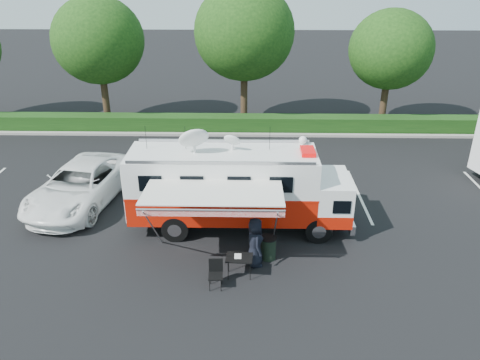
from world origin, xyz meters
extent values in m
plane|color=black|center=(0.00, 0.00, 0.00)|extent=(120.00, 120.00, 0.00)
cube|color=#9E998E|center=(4.00, 11.00, 0.07)|extent=(60.00, 0.35, 0.15)
cube|color=black|center=(4.00, 11.90, 0.50)|extent=(60.00, 1.20, 1.00)
cylinder|color=black|center=(-9.00, 13.00, 2.20)|extent=(0.44, 0.44, 4.40)
ellipsoid|color=#14380F|center=(-9.00, 13.00, 5.46)|extent=(5.63, 5.63, 5.35)
cylinder|color=black|center=(0.00, 13.00, 2.40)|extent=(0.44, 0.44, 4.80)
ellipsoid|color=#14380F|center=(0.00, 13.00, 5.95)|extent=(6.14, 6.14, 5.84)
cylinder|color=black|center=(9.00, 13.00, 2.00)|extent=(0.44, 0.44, 4.00)
ellipsoid|color=#14380F|center=(9.00, 13.00, 4.96)|extent=(5.12, 5.12, 4.86)
cube|color=silver|center=(-6.50, 3.00, 0.00)|extent=(0.12, 5.50, 0.01)
cube|color=silver|center=(-0.50, 3.00, 0.00)|extent=(0.12, 5.50, 0.01)
cube|color=silver|center=(5.50, 3.00, 0.00)|extent=(0.12, 5.50, 0.01)
cube|color=black|center=(0.00, 0.00, 0.52)|extent=(8.21, 1.34, 0.29)
cylinder|color=black|center=(3.05, -1.05, 0.52)|extent=(1.05, 0.31, 1.05)
cylinder|color=black|center=(3.05, 1.05, 0.52)|extent=(1.05, 0.31, 1.05)
cylinder|color=black|center=(-2.48, -1.05, 0.52)|extent=(1.05, 0.31, 1.05)
cylinder|color=black|center=(-2.48, 1.05, 0.52)|extent=(1.05, 0.31, 1.05)
cube|color=silver|center=(4.34, 0.00, 0.57)|extent=(0.19, 2.39, 0.38)
cube|color=white|center=(3.63, 0.00, 1.48)|extent=(1.34, 2.39, 1.62)
cube|color=#BC1707|center=(3.63, 0.00, 0.91)|extent=(1.36, 2.41, 0.52)
cube|color=black|center=(4.25, 0.00, 1.77)|extent=(0.11, 2.09, 0.67)
cube|color=#BC1707|center=(-0.67, 0.00, 1.24)|extent=(7.25, 2.39, 1.15)
cube|color=#BC1707|center=(-0.67, 0.00, 1.81)|extent=(7.27, 2.41, 0.10)
cube|color=white|center=(-0.67, 0.00, 2.53)|extent=(7.25, 2.39, 1.34)
cube|color=silver|center=(-0.67, 0.00, 3.24)|extent=(7.25, 2.39, 0.08)
cube|color=#CC0505|center=(2.58, 0.00, 3.37)|extent=(0.52, 0.91, 0.15)
sphere|color=white|center=(2.48, 0.95, 3.46)|extent=(0.32, 0.32, 0.32)
ellipsoid|color=silver|center=(-1.72, -0.14, 3.91)|extent=(1.15, 1.15, 0.34)
ellipsoid|color=silver|center=(-0.29, 0.19, 3.72)|extent=(0.67, 0.67, 0.19)
cylinder|color=black|center=(-3.63, 0.38, 3.72)|extent=(0.02, 0.02, 0.95)
cylinder|color=black|center=(-2.10, 0.38, 3.72)|extent=(0.02, 0.02, 0.95)
cylinder|color=black|center=(1.15, 0.38, 3.72)|extent=(0.02, 0.02, 0.95)
cube|color=silver|center=(-0.86, -2.34, 2.77)|extent=(4.77, 2.29, 0.20)
cube|color=red|center=(-0.86, -3.46, 2.60)|extent=(4.77, 0.04, 0.27)
cylinder|color=#B2B2B7|center=(-0.86, -3.48, 2.71)|extent=(4.77, 0.07, 0.07)
cylinder|color=#B2B2B7|center=(-2.99, -2.41, 1.36)|extent=(0.05, 2.48, 2.75)
cylinder|color=#B2B2B7|center=(1.28, -2.41, 1.36)|extent=(0.05, 2.48, 2.75)
imported|color=white|center=(-7.12, 1.97, 0.00)|extent=(3.98, 6.80, 1.78)
imported|color=black|center=(0.59, -2.59, 0.00)|extent=(0.79, 1.02, 1.87)
cube|color=black|center=(0.05, -3.26, 0.75)|extent=(0.95, 0.70, 0.04)
cylinder|color=black|center=(-0.32, -3.50, 0.37)|extent=(0.02, 0.02, 0.75)
cylinder|color=black|center=(-0.32, -3.03, 0.37)|extent=(0.02, 0.02, 0.75)
cylinder|color=black|center=(0.43, -3.50, 0.37)|extent=(0.02, 0.02, 0.75)
cylinder|color=black|center=(0.43, -3.03, 0.37)|extent=(0.02, 0.02, 0.75)
cube|color=silver|center=(0.00, -3.21, 0.77)|extent=(0.24, 0.32, 0.01)
cube|color=black|center=(-0.72, -3.93, 0.47)|extent=(0.50, 0.50, 0.04)
cube|color=black|center=(-0.72, -3.69, 0.73)|extent=(0.47, 0.07, 0.52)
cylinder|color=black|center=(-0.90, -4.12, 0.24)|extent=(0.02, 0.02, 0.47)
cylinder|color=black|center=(-0.90, -3.74, 0.24)|extent=(0.02, 0.02, 0.47)
cylinder|color=black|center=(-0.53, -4.12, 0.24)|extent=(0.02, 0.02, 0.47)
cylinder|color=black|center=(-0.53, -3.74, 0.24)|extent=(0.02, 0.02, 0.47)
cylinder|color=black|center=(1.10, -2.17, 0.42)|extent=(0.55, 0.55, 0.84)
cylinder|color=black|center=(1.10, -2.17, 0.86)|extent=(0.59, 0.59, 0.04)
camera|label=1|loc=(0.35, -16.52, 9.92)|focal=35.00mm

